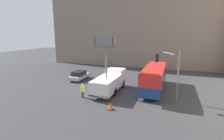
# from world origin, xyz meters

# --- Properties ---
(ground_plane) EXTENTS (120.00, 120.00, 0.00)m
(ground_plane) POSITION_xyz_m (0.00, 0.00, 0.00)
(ground_plane) COLOR #38383A
(building_backdrop_far) EXTENTS (44.00, 10.00, 19.99)m
(building_backdrop_far) POSITION_xyz_m (0.00, 23.13, 9.99)
(building_backdrop_far) COLOR gray
(building_backdrop_far) RESTS_ON ground_plane
(utility_truck) EXTENTS (2.43, 7.33, 7.17)m
(utility_truck) POSITION_xyz_m (0.07, 0.18, 1.53)
(utility_truck) COLOR silver
(utility_truck) RESTS_ON ground_plane
(city_bus) EXTENTS (2.52, 10.02, 3.16)m
(city_bus) POSITION_xyz_m (5.45, 3.02, 1.85)
(city_bus) COLOR navy
(city_bus) RESTS_ON ground_plane
(traffic_light_pole) EXTENTS (2.59, 2.34, 5.77)m
(traffic_light_pole) POSITION_xyz_m (7.50, -0.85, 3.86)
(traffic_light_pole) COLOR slate
(traffic_light_pole) RESTS_ON ground_plane
(road_worker_near_truck) EXTENTS (0.38, 0.38, 1.75)m
(road_worker_near_truck) POSITION_xyz_m (-2.21, -3.01, 0.87)
(road_worker_near_truck) COLOR navy
(road_worker_near_truck) RESTS_ON ground_plane
(road_worker_directing) EXTENTS (0.38, 0.38, 1.79)m
(road_worker_directing) POSITION_xyz_m (4.25, 1.34, 0.89)
(road_worker_directing) COLOR navy
(road_worker_directing) RESTS_ON ground_plane
(traffic_cone_near_truck) EXTENTS (0.63, 0.63, 0.72)m
(traffic_cone_near_truck) POSITION_xyz_m (2.07, -5.04, 0.34)
(traffic_cone_near_truck) COLOR black
(traffic_cone_near_truck) RESTS_ON ground_plane
(parked_car_curbside) EXTENTS (1.83, 4.38, 1.46)m
(parked_car_curbside) POSITION_xyz_m (-6.85, 4.25, 0.74)
(parked_car_curbside) COLOR #A8A8B2
(parked_car_curbside) RESTS_ON ground_plane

